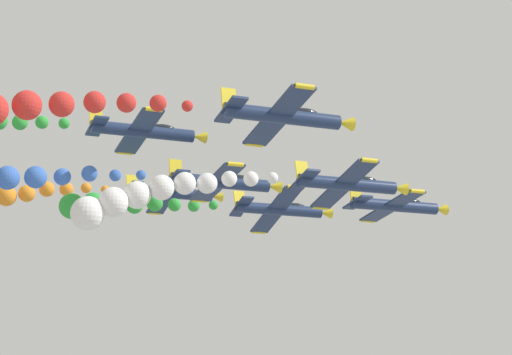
{
  "coord_description": "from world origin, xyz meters",
  "views": [
    {
      "loc": [
        74.93,
        -31.18,
        114.81
      ],
      "look_at": [
        0.0,
        0.0,
        131.91
      ],
      "focal_mm": 65.21,
      "sensor_mm": 36.0,
      "label": 1
    }
  ],
  "objects_px": {
    "airplane_lead": "(397,206)",
    "airplane_left_inner": "(281,210)",
    "airplane_trailing": "(285,116)",
    "airplane_high_slot": "(145,131)",
    "airplane_right_outer": "(172,193)",
    "airplane_right_inner": "(349,184)",
    "airplane_left_outer": "(223,182)"
  },
  "relations": [
    {
      "from": "airplane_left_outer",
      "to": "airplane_right_outer",
      "type": "distance_m",
      "value": 16.62
    },
    {
      "from": "airplane_lead",
      "to": "airplane_left_inner",
      "type": "distance_m",
      "value": 11.54
    },
    {
      "from": "airplane_right_inner",
      "to": "airplane_trailing",
      "type": "bearing_deg",
      "value": -48.85
    },
    {
      "from": "airplane_left_outer",
      "to": "airplane_trailing",
      "type": "bearing_deg",
      "value": -3.81
    },
    {
      "from": "airplane_right_outer",
      "to": "airplane_high_slot",
      "type": "relative_size",
      "value": 1.0
    },
    {
      "from": "airplane_high_slot",
      "to": "airplane_right_inner",
      "type": "bearing_deg",
      "value": 64.93
    },
    {
      "from": "airplane_right_inner",
      "to": "airplane_high_slot",
      "type": "bearing_deg",
      "value": -115.07
    },
    {
      "from": "airplane_left_inner",
      "to": "airplane_left_outer",
      "type": "xyz_separation_m",
      "value": [
        7.85,
        -9.1,
        0.55
      ]
    },
    {
      "from": "airplane_right_outer",
      "to": "airplane_high_slot",
      "type": "xyz_separation_m",
      "value": [
        16.14,
        -7.57,
        1.98
      ]
    },
    {
      "from": "airplane_lead",
      "to": "airplane_left_inner",
      "type": "height_order",
      "value": "airplane_left_inner"
    },
    {
      "from": "airplane_right_inner",
      "to": "airplane_right_outer",
      "type": "xyz_separation_m",
      "value": [
        -23.51,
        -8.18,
        2.81
      ]
    },
    {
      "from": "airplane_left_outer",
      "to": "airplane_high_slot",
      "type": "height_order",
      "value": "airplane_high_slot"
    },
    {
      "from": "airplane_left_inner",
      "to": "airplane_right_inner",
      "type": "relative_size",
      "value": 1.0
    },
    {
      "from": "airplane_lead",
      "to": "airplane_trailing",
      "type": "relative_size",
      "value": 1.0
    },
    {
      "from": "airplane_left_inner",
      "to": "airplane_left_outer",
      "type": "height_order",
      "value": "airplane_left_outer"
    },
    {
      "from": "airplane_right_inner",
      "to": "airplane_trailing",
      "type": "height_order",
      "value": "airplane_trailing"
    },
    {
      "from": "airplane_left_outer",
      "to": "airplane_right_outer",
      "type": "height_order",
      "value": "airplane_right_outer"
    },
    {
      "from": "airplane_high_slot",
      "to": "airplane_left_inner",
      "type": "bearing_deg",
      "value": 114.98
    },
    {
      "from": "airplane_right_inner",
      "to": "airplane_left_inner",
      "type": "bearing_deg",
      "value": 178.6
    },
    {
      "from": "airplane_lead",
      "to": "airplane_right_outer",
      "type": "xyz_separation_m",
      "value": [
        -16.52,
        -16.97,
        2.89
      ]
    },
    {
      "from": "airplane_left_inner",
      "to": "airplane_right_outer",
      "type": "height_order",
      "value": "airplane_right_outer"
    },
    {
      "from": "airplane_left_inner",
      "to": "airplane_right_inner",
      "type": "bearing_deg",
      "value": -1.4
    },
    {
      "from": "airplane_left_outer",
      "to": "airplane_lead",
      "type": "bearing_deg",
      "value": 89.89
    },
    {
      "from": "airplane_right_inner",
      "to": "airplane_right_outer",
      "type": "height_order",
      "value": "airplane_right_outer"
    },
    {
      "from": "airplane_trailing",
      "to": "airplane_high_slot",
      "type": "relative_size",
      "value": 1.0
    },
    {
      "from": "airplane_right_outer",
      "to": "airplane_high_slot",
      "type": "height_order",
      "value": "airplane_high_slot"
    },
    {
      "from": "airplane_left_inner",
      "to": "airplane_high_slot",
      "type": "bearing_deg",
      "value": -65.02
    },
    {
      "from": "airplane_right_inner",
      "to": "airplane_high_slot",
      "type": "relative_size",
      "value": 1.0
    },
    {
      "from": "airplane_trailing",
      "to": "airplane_high_slot",
      "type": "bearing_deg",
      "value": -159.43
    },
    {
      "from": "airplane_left_inner",
      "to": "airplane_trailing",
      "type": "xyz_separation_m",
      "value": [
        23.42,
        -10.14,
        2.39
      ]
    },
    {
      "from": "airplane_left_inner",
      "to": "airplane_high_slot",
      "type": "distance_m",
      "value": 18.34
    },
    {
      "from": "airplane_right_outer",
      "to": "airplane_trailing",
      "type": "distance_m",
      "value": 32.09
    }
  ]
}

